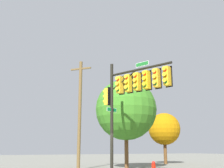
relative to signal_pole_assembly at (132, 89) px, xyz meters
name	(u,v)px	position (x,y,z in m)	size (l,w,h in m)	color
signal_pole_assembly	(132,89)	(0.00, 0.00, 0.00)	(4.81, 2.38, 7.11)	black
utility_pole	(80,111)	(-6.18, -1.24, -0.73)	(1.38, 1.34, 8.53)	brown
fire_hydrant	(154,168)	(0.03, 1.40, -4.75)	(0.33, 0.24, 0.83)	red
tree_near	(164,129)	(-10.19, 9.76, -1.54)	(3.40, 3.40, 5.33)	brown
tree_mid	(126,109)	(-5.57, 2.59, -0.42)	(5.06, 5.06, 7.27)	brown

